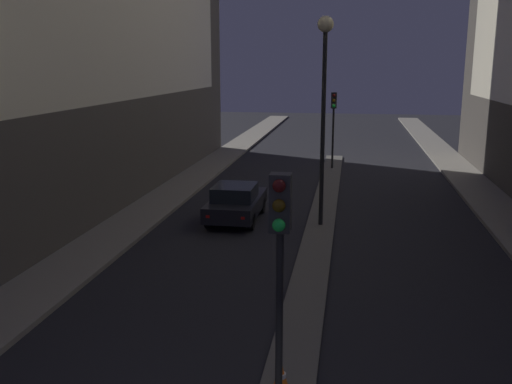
# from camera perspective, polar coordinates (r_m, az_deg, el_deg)

# --- Properties ---
(median_strip) EXTENTS (1.06, 31.10, 0.10)m
(median_strip) POSITION_cam_1_polar(r_m,az_deg,el_deg) (22.86, 6.62, -2.58)
(median_strip) COLOR #56544F
(median_strip) RESTS_ON ground
(traffic_light_near) EXTENTS (0.32, 0.42, 4.35)m
(traffic_light_near) POSITION_cam_1_polar(r_m,az_deg,el_deg) (8.76, 2.39, -5.59)
(traffic_light_near) COLOR black
(traffic_light_near) RESTS_ON median_strip
(traffic_light_mid) EXTENTS (0.32, 0.42, 4.35)m
(traffic_light_mid) POSITION_cam_1_polar(r_m,az_deg,el_deg) (33.05, 7.77, 7.85)
(traffic_light_mid) COLOR black
(traffic_light_mid) RESTS_ON median_strip
(street_lamp) EXTENTS (0.58, 0.58, 7.58)m
(street_lamp) POSITION_cam_1_polar(r_m,az_deg,el_deg) (20.92, 6.84, 11.36)
(street_lamp) COLOR black
(street_lamp) RESTS_ON median_strip
(traffic_cone_far) EXTENTS (0.41, 0.41, 0.63)m
(traffic_cone_far) POSITION_cam_1_polar(r_m,az_deg,el_deg) (11.03, 2.50, -18.05)
(traffic_cone_far) COLOR black
(traffic_cone_far) RESTS_ON median_strip
(car_left_lane) EXTENTS (1.84, 4.09, 1.47)m
(car_left_lane) POSITION_cam_1_polar(r_m,az_deg,el_deg) (22.37, -2.01, -1.01)
(car_left_lane) COLOR black
(car_left_lane) RESTS_ON ground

